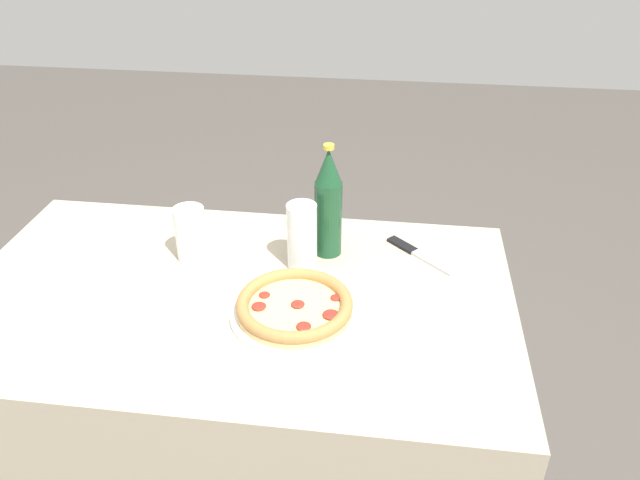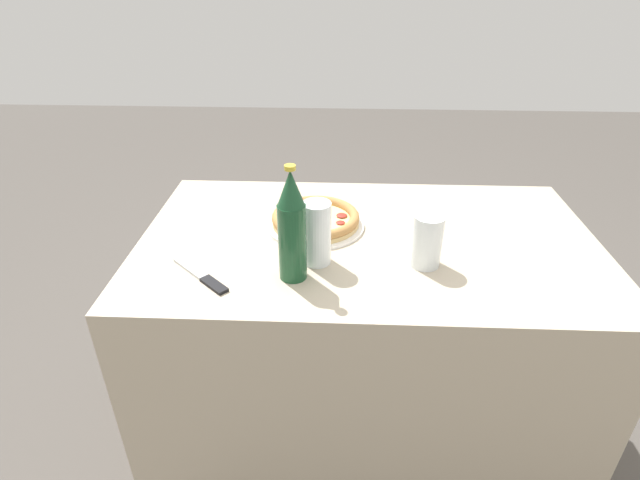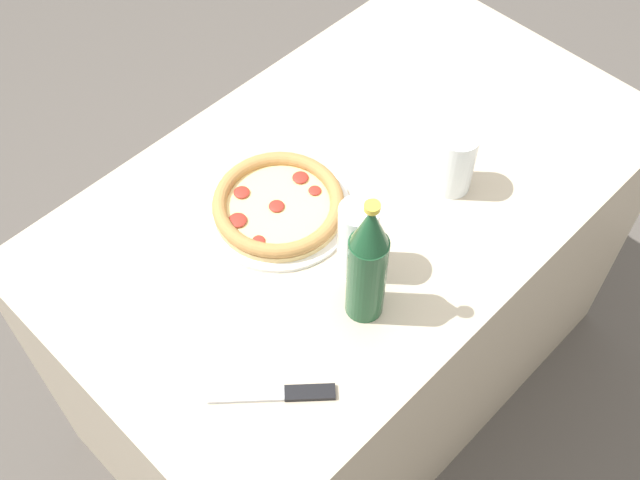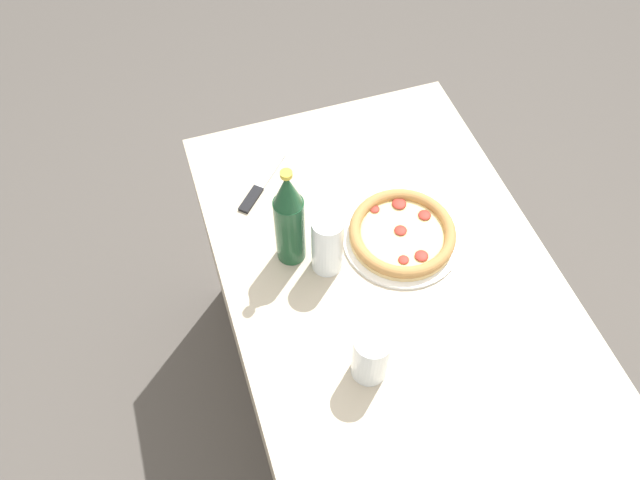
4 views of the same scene
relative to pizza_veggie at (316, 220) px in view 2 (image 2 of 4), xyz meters
The scene contains 7 objects.
ground_plane 0.79m from the pizza_veggie, 158.04° to the left, with size 8.00×8.00×0.00m, color #4C4742.
table 0.43m from the pizza_veggie, 158.04° to the left, with size 1.19×0.70×0.76m.
pizza_veggie is the anchor object (origin of this frame).
glass_lemonade 0.19m from the pizza_veggie, 93.94° to the left, with size 0.07×0.07×0.16m.
glass_mango_juice 0.33m from the pizza_veggie, 146.31° to the left, with size 0.07×0.07×0.13m.
beer_bottle 0.27m from the pizza_veggie, 81.11° to the left, with size 0.06×0.06×0.27m.
knife 0.36m from the pizza_veggie, 46.21° to the left, with size 0.16×0.15×0.01m.
Camera 2 is at (0.08, 1.14, 1.40)m, focal length 28.00 mm.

